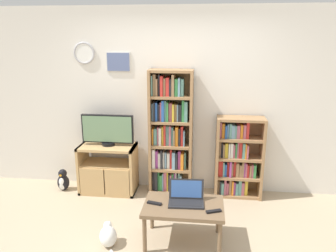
{
  "coord_description": "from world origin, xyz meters",
  "views": [
    {
      "loc": [
        0.45,
        -2.9,
        2.19
      ],
      "look_at": [
        -0.0,
        0.89,
        1.15
      ],
      "focal_mm": 35.0,
      "sensor_mm": 36.0,
      "label": 1
    }
  ],
  "objects_px": {
    "penguin_figurine": "(63,181)",
    "coffee_table": "(184,209)",
    "bookshelf_short": "(236,159)",
    "cat": "(108,235)",
    "remote_near_laptop": "(214,211)",
    "laptop": "(186,197)",
    "television": "(108,130)",
    "bookshelf_tall": "(170,134)",
    "remote_far_from_laptop": "(154,203)",
    "tv_stand": "(108,169)"
  },
  "relations": [
    {
      "from": "bookshelf_short",
      "to": "remote_far_from_laptop",
      "type": "distance_m",
      "value": 1.57
    },
    {
      "from": "coffee_table",
      "to": "cat",
      "type": "distance_m",
      "value": 0.86
    },
    {
      "from": "laptop",
      "to": "tv_stand",
      "type": "bearing_deg",
      "value": 135.69
    },
    {
      "from": "bookshelf_short",
      "to": "penguin_figurine",
      "type": "height_order",
      "value": "bookshelf_short"
    },
    {
      "from": "tv_stand",
      "to": "remote_near_laptop",
      "type": "distance_m",
      "value": 1.93
    },
    {
      "from": "remote_near_laptop",
      "to": "laptop",
      "type": "bearing_deg",
      "value": -142.34
    },
    {
      "from": "bookshelf_short",
      "to": "cat",
      "type": "height_order",
      "value": "bookshelf_short"
    },
    {
      "from": "remote_near_laptop",
      "to": "penguin_figurine",
      "type": "distance_m",
      "value": 2.48
    },
    {
      "from": "penguin_figurine",
      "to": "cat",
      "type": "bearing_deg",
      "value": -49.12
    },
    {
      "from": "bookshelf_tall",
      "to": "coffee_table",
      "type": "relative_size",
      "value": 2.07
    },
    {
      "from": "coffee_table",
      "to": "penguin_figurine",
      "type": "xyz_separation_m",
      "value": [
        -1.85,
        1.06,
        -0.26
      ]
    },
    {
      "from": "television",
      "to": "cat",
      "type": "xyz_separation_m",
      "value": [
        0.36,
        -1.29,
        -0.81
      ]
    },
    {
      "from": "laptop",
      "to": "remote_far_from_laptop",
      "type": "distance_m",
      "value": 0.35
    },
    {
      "from": "cat",
      "to": "penguin_figurine",
      "type": "bearing_deg",
      "value": 113.54
    },
    {
      "from": "coffee_table",
      "to": "remote_far_from_laptop",
      "type": "height_order",
      "value": "remote_far_from_laptop"
    },
    {
      "from": "television",
      "to": "cat",
      "type": "bearing_deg",
      "value": -74.54
    },
    {
      "from": "tv_stand",
      "to": "laptop",
      "type": "distance_m",
      "value": 1.6
    },
    {
      "from": "coffee_table",
      "to": "television",
      "type": "bearing_deg",
      "value": 135.4
    },
    {
      "from": "bookshelf_tall",
      "to": "bookshelf_short",
      "type": "height_order",
      "value": "bookshelf_tall"
    },
    {
      "from": "cat",
      "to": "television",
      "type": "bearing_deg",
      "value": 88.12
    },
    {
      "from": "tv_stand",
      "to": "cat",
      "type": "relative_size",
      "value": 1.99
    },
    {
      "from": "tv_stand",
      "to": "laptop",
      "type": "bearing_deg",
      "value": -41.31
    },
    {
      "from": "bookshelf_tall",
      "to": "laptop",
      "type": "distance_m",
      "value": 1.26
    },
    {
      "from": "television",
      "to": "laptop",
      "type": "relative_size",
      "value": 1.89
    },
    {
      "from": "bookshelf_tall",
      "to": "remote_near_laptop",
      "type": "height_order",
      "value": "bookshelf_tall"
    },
    {
      "from": "laptop",
      "to": "bookshelf_tall",
      "type": "bearing_deg",
      "value": 101.92
    },
    {
      "from": "coffee_table",
      "to": "bookshelf_tall",
      "type": "bearing_deg",
      "value": 103.19
    },
    {
      "from": "bookshelf_tall",
      "to": "coffee_table",
      "type": "bearing_deg",
      "value": -76.81
    },
    {
      "from": "tv_stand",
      "to": "bookshelf_short",
      "type": "distance_m",
      "value": 1.84
    },
    {
      "from": "remote_far_from_laptop",
      "to": "tv_stand",
      "type": "bearing_deg",
      "value": 50.47
    },
    {
      "from": "bookshelf_tall",
      "to": "television",
      "type": "bearing_deg",
      "value": -174.87
    },
    {
      "from": "remote_far_from_laptop",
      "to": "bookshelf_short",
      "type": "bearing_deg",
      "value": -24.66
    },
    {
      "from": "remote_far_from_laptop",
      "to": "television",
      "type": "bearing_deg",
      "value": 49.26
    },
    {
      "from": "bookshelf_tall",
      "to": "laptop",
      "type": "bearing_deg",
      "value": -75.08
    },
    {
      "from": "laptop",
      "to": "remote_far_from_laptop",
      "type": "bearing_deg",
      "value": -169.59
    },
    {
      "from": "remote_near_laptop",
      "to": "penguin_figurine",
      "type": "bearing_deg",
      "value": -140.03
    },
    {
      "from": "laptop",
      "to": "television",
      "type": "bearing_deg",
      "value": 134.48
    },
    {
      "from": "tv_stand",
      "to": "bookshelf_short",
      "type": "height_order",
      "value": "bookshelf_short"
    },
    {
      "from": "penguin_figurine",
      "to": "coffee_table",
      "type": "bearing_deg",
      "value": -29.84
    },
    {
      "from": "bookshelf_tall",
      "to": "remote_near_laptop",
      "type": "bearing_deg",
      "value": -65.72
    },
    {
      "from": "bookshelf_tall",
      "to": "cat",
      "type": "height_order",
      "value": "bookshelf_tall"
    },
    {
      "from": "remote_near_laptop",
      "to": "penguin_figurine",
      "type": "height_order",
      "value": "remote_near_laptop"
    },
    {
      "from": "penguin_figurine",
      "to": "bookshelf_short",
      "type": "bearing_deg",
      "value": 3.62
    },
    {
      "from": "bookshelf_short",
      "to": "cat",
      "type": "xyz_separation_m",
      "value": [
        -1.45,
        -1.37,
        -0.43
      ]
    },
    {
      "from": "coffee_table",
      "to": "cat",
      "type": "relative_size",
      "value": 2.14
    },
    {
      "from": "remote_far_from_laptop",
      "to": "laptop",
      "type": "bearing_deg",
      "value": -63.35
    },
    {
      "from": "cat",
      "to": "tv_stand",
      "type": "bearing_deg",
      "value": 89.04
    },
    {
      "from": "tv_stand",
      "to": "laptop",
      "type": "relative_size",
      "value": 2.05
    },
    {
      "from": "laptop",
      "to": "remote_near_laptop",
      "type": "distance_m",
      "value": 0.35
    },
    {
      "from": "tv_stand",
      "to": "laptop",
      "type": "height_order",
      "value": "tv_stand"
    }
  ]
}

